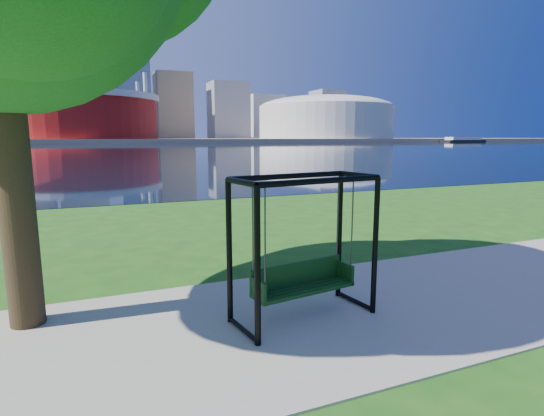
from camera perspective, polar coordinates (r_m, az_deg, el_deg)
ground at (r=6.82m, az=-2.38°, el=-13.81°), size 900.00×900.00×0.00m
path at (r=6.39m, az=-0.77°, el=-15.34°), size 120.00×4.00×0.03m
river at (r=107.94m, az=-21.64°, el=7.39°), size 900.00×180.00×0.02m
far_bank at (r=311.89m, az=-22.46°, el=8.45°), size 900.00×228.00×2.00m
stadium at (r=241.29m, az=-24.95°, el=11.35°), size 83.00×83.00×32.00m
arena at (r=277.50m, az=7.21°, el=12.12°), size 84.00×84.00×26.56m
skyline at (r=326.97m, az=-23.64°, el=14.53°), size 392.00×66.00×96.50m
swing at (r=6.28m, az=4.21°, el=-5.78°), size 2.22×1.21×2.16m
barge at (r=280.35m, az=24.33°, el=8.36°), size 29.70×8.99×2.94m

